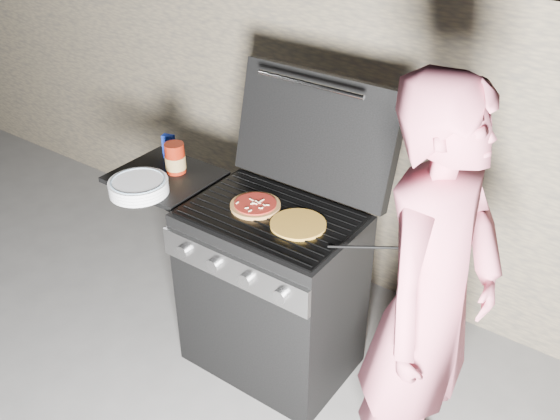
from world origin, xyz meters
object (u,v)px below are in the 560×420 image
Objects in this scene: sauce_jar at (175,158)px; person at (431,306)px; pizza_topped at (255,205)px; gas_grill at (232,273)px.

sauce_jar is 0.09× the size of person.
person reaches higher than pizza_topped.
gas_grill is at bearing 87.93° from person.
person reaches higher than gas_grill.
gas_grill is at bearing -178.29° from pizza_topped.
person is at bearing -8.26° from sauce_jar.
sauce_jar is at bearing 88.00° from person.
person is (1.10, -0.16, 0.45)m from gas_grill.
pizza_topped is (0.16, 0.00, 0.47)m from gas_grill.
pizza_topped is 0.55m from sauce_jar.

